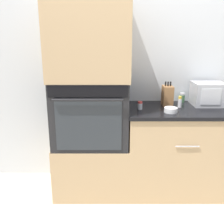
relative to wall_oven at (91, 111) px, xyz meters
name	(u,v)px	position (x,y,z in m)	size (l,w,h in m)	color
ground_plane	(128,204)	(0.38, -0.30, -0.87)	(12.00, 12.00, 0.00)	beige
wall_back	(127,69)	(0.38, 0.33, 0.38)	(8.00, 0.05, 2.50)	silver
oven_cabinet_base	(92,165)	(0.00, 0.00, -0.60)	(0.75, 0.60, 0.55)	tan
wall_oven	(91,111)	(0.00, 0.00, 0.00)	(0.73, 0.64, 0.65)	black
oven_cabinet_upper	(89,40)	(0.00, 0.00, 0.69)	(0.75, 0.60, 0.74)	tan
counter_unit	(177,149)	(0.90, 0.00, -0.42)	(1.08, 0.63, 0.90)	tan
microwave	(208,94)	(1.21, 0.13, 0.15)	(0.32, 0.27, 0.24)	#B2B5BA
knife_block	(167,96)	(0.78, 0.11, 0.14)	(0.10, 0.15, 0.25)	olive
bowl	(170,110)	(0.77, -0.14, 0.06)	(0.13, 0.13, 0.05)	white
condiment_jar_near	(140,105)	(0.49, -0.04, 0.07)	(0.05, 0.05, 0.08)	silver
condiment_jar_mid	(182,98)	(0.98, 0.25, 0.08)	(0.06, 0.06, 0.10)	#427047
condiment_jar_far	(179,102)	(0.90, 0.03, 0.09)	(0.04, 0.04, 0.12)	silver
condiment_jar_back	(171,97)	(0.85, 0.23, 0.09)	(0.04, 0.04, 0.12)	silver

